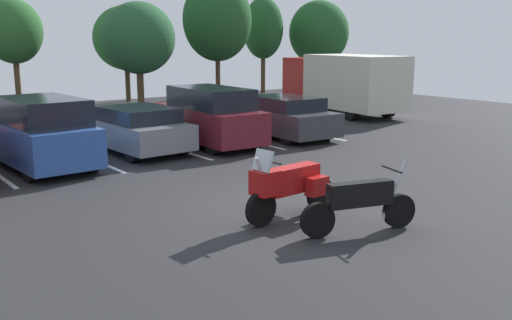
% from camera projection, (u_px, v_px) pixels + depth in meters
% --- Properties ---
extents(ground, '(44.00, 44.00, 0.10)m').
position_uv_depth(ground, '(284.00, 209.00, 12.10)').
color(ground, '#262628').
extents(motorcycle_touring, '(2.28, 0.90, 1.44)m').
position_uv_depth(motorcycle_touring, '(289.00, 185.00, 11.17)').
color(motorcycle_touring, black).
rests_on(motorcycle_touring, ground).
extents(motorcycle_second, '(2.23, 0.86, 1.28)m').
position_uv_depth(motorcycle_second, '(361.00, 203.00, 10.39)').
color(motorcycle_second, black).
rests_on(motorcycle_second, ground).
extents(parking_stripes, '(16.22, 4.70, 0.01)m').
position_uv_depth(parking_stripes, '(91.00, 158.00, 16.92)').
color(parking_stripes, silver).
rests_on(parking_stripes, ground).
extents(car_blue, '(2.04, 4.45, 1.90)m').
position_uv_depth(car_blue, '(40.00, 133.00, 15.52)').
color(car_blue, '#2D519E').
rests_on(car_blue, ground).
extents(car_grey, '(2.11, 4.57, 1.40)m').
position_uv_depth(car_grey, '(133.00, 129.00, 17.84)').
color(car_grey, slate).
rests_on(car_grey, ground).
extents(car_maroon, '(1.97, 4.63, 1.87)m').
position_uv_depth(car_maroon, '(209.00, 116.00, 18.89)').
color(car_maroon, maroon).
rests_on(car_maroon, ground).
extents(car_charcoal, '(2.16, 4.88, 1.43)m').
position_uv_depth(car_charcoal, '(280.00, 116.00, 20.63)').
color(car_charcoal, '#38383D').
rests_on(car_charcoal, ground).
extents(box_truck, '(3.21, 6.80, 2.67)m').
position_uv_depth(box_truck, '(343.00, 82.00, 26.51)').
color(box_truck, '#A51E19').
rests_on(box_truck, ground).
extents(tree_rear, '(3.82, 3.82, 5.76)m').
position_uv_depth(tree_rear, '(319.00, 33.00, 37.44)').
color(tree_rear, '#4C3823').
rests_on(tree_rear, ground).
extents(tree_far_left, '(3.38, 3.38, 5.07)m').
position_uv_depth(tree_far_left, '(139.00, 38.00, 27.02)').
color(tree_far_left, '#4C3823').
rests_on(tree_far_left, ground).
extents(tree_center, '(3.70, 3.70, 6.56)m').
position_uv_depth(tree_center, '(217.00, 20.00, 31.25)').
color(tree_center, '#4C3823').
rests_on(tree_center, ground).
extents(tree_left, '(2.47, 2.47, 5.10)m').
position_uv_depth(tree_left, '(14.00, 32.00, 25.36)').
color(tree_left, '#4C3823').
rests_on(tree_left, ground).
extents(tree_center_right, '(2.49, 2.49, 5.86)m').
position_uv_depth(tree_center_right, '(263.00, 29.00, 36.09)').
color(tree_center_right, '#4C3823').
rests_on(tree_center_right, ground).
extents(tree_center_left, '(3.50, 3.50, 5.12)m').
position_uv_depth(tree_center_left, '(126.00, 38.00, 31.32)').
color(tree_center_left, '#4C3823').
rests_on(tree_center_left, ground).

